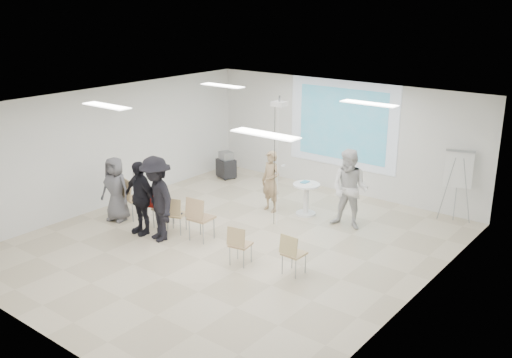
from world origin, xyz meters
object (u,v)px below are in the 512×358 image
Objects in this scene: player_left at (271,177)px; av_cart at (226,166)px; pedestal_table at (306,197)px; player_right at (350,185)px; audience_mid at (156,193)px; flipchart_easel at (459,169)px; chair_right_far at (292,251)px; chair_left_mid at (162,205)px; chair_far_left at (132,195)px; audience_outer at (115,185)px; audience_left at (140,192)px; chair_center at (199,215)px; chair_left_inner at (175,212)px; laptop at (177,213)px; chair_right_inner at (239,242)px.

av_cart is at bearing 161.22° from player_left.
av_cart is at bearing 163.09° from pedestal_table.
audience_mid is at bearing -139.77° from player_right.
av_cart is (-6.45, -0.75, -0.91)m from flipchart_easel.
chair_right_far is 0.39× the size of audience_mid.
chair_right_far is 4.89m from flipchart_easel.
player_left is 2.75m from chair_left_mid.
audience_mid is at bearing -3.35° from chair_far_left.
audience_mid reaches higher than audience_outer.
chair_left_mid is 0.88m from audience_mid.
chair_far_left is 0.46m from audience_outer.
player_right is 1.18× the size of audience_outer.
audience_left is at bearing -125.22° from pedestal_table.
chair_left_mid is at bearing 173.10° from chair_center.
audience_left is 2.45× the size of av_cart.
chair_left_inner is 2.73× the size of laptop.
player_right reaches higher than chair_left_mid.
audience_mid reaches higher than flipchart_easel.
flipchart_easel reaches higher than chair_left_inner.
audience_left is at bearing -165.82° from chair_left_inner.
chair_center is 0.75m from laptop.
chair_right_inner is 5.75m from av_cart.
chair_left_mid is 1.08× the size of chair_left_inner.
chair_right_far is at bearing -22.69° from chair_left_inner.
audience_mid reaches higher than chair_left_inner.
chair_left_inner reaches higher than pedestal_table.
player_left is 0.90× the size of audience_left.
chair_right_inner is 2.26m from audience_mid.
pedestal_table is 0.95× the size of chair_left_inner.
chair_left_mid is 0.53× the size of audience_outer.
player_right is 2.22× the size of chair_left_mid.
chair_right_far is at bearing -38.09° from player_left.
player_left reaches higher than chair_right_far.
chair_left_mid is 2.67m from chair_right_inner.
audience_outer is at bearing -123.70° from player_left.
chair_far_left is (-4.28, -2.70, -0.43)m from player_right.
player_right reaches higher than laptop.
chair_left_mid is 1.17× the size of av_cart.
audience_outer reaches higher than chair_center.
chair_left_inner is (-0.81, -2.46, -0.36)m from player_left.
player_right reaches higher than chair_right_far.
chair_right_inner is 0.48× the size of flipchart_easel.
pedestal_table is 3.96m from audience_left.
audience_mid reaches higher than chair_right_far.
pedestal_table is 0.42× the size of audience_left.
chair_far_left is 3.18× the size of laptop.
audience_outer is at bearing 167.56° from chair_left_inner.
chair_left_inner is at bearing -143.92° from player_right.
chair_left_mid is at bearing 147.14° from audience_mid.
chair_left_mid is 0.43× the size of audience_mid.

